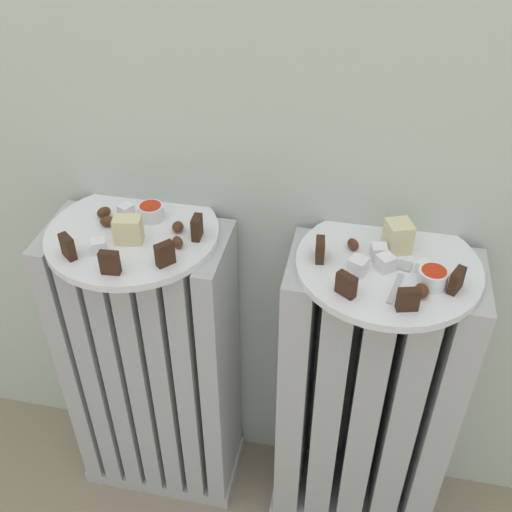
# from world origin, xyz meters

# --- Properties ---
(radiator_left) EXTENTS (0.32, 0.16, 0.62)m
(radiator_left) POSITION_xyz_m (-0.20, 0.28, 0.31)
(radiator_left) COLOR #B2B2B7
(radiator_left) RESTS_ON ground_plane
(radiator_right) EXTENTS (0.32, 0.16, 0.62)m
(radiator_right) POSITION_xyz_m (0.20, 0.28, 0.31)
(radiator_right) COLOR #B2B2B7
(radiator_right) RESTS_ON ground_plane
(plate_left) EXTENTS (0.28, 0.28, 0.01)m
(plate_left) POSITION_xyz_m (-0.20, 0.28, 0.63)
(plate_left) COLOR white
(plate_left) RESTS_ON radiator_left
(plate_right) EXTENTS (0.28, 0.28, 0.01)m
(plate_right) POSITION_xyz_m (0.20, 0.28, 0.63)
(plate_right) COLOR white
(plate_right) RESTS_ON radiator_right
(dark_cake_slice_left_0) EXTENTS (0.03, 0.03, 0.04)m
(dark_cake_slice_left_0) POSITION_xyz_m (-0.27, 0.20, 0.65)
(dark_cake_slice_left_0) COLOR #382114
(dark_cake_slice_left_0) RESTS_ON plate_left
(dark_cake_slice_left_1) EXTENTS (0.03, 0.01, 0.04)m
(dark_cake_slice_left_1) POSITION_xyz_m (-0.19, 0.17, 0.65)
(dark_cake_slice_left_1) COLOR #382114
(dark_cake_slice_left_1) RESTS_ON plate_left
(dark_cake_slice_left_2) EXTENTS (0.03, 0.03, 0.04)m
(dark_cake_slice_left_2) POSITION_xyz_m (-0.12, 0.21, 0.65)
(dark_cake_slice_left_2) COLOR #382114
(dark_cake_slice_left_2) RESTS_ON plate_left
(dark_cake_slice_left_3) EXTENTS (0.01, 0.03, 0.04)m
(dark_cake_slice_left_3) POSITION_xyz_m (-0.09, 0.28, 0.65)
(dark_cake_slice_left_3) COLOR #382114
(dark_cake_slice_left_3) RESTS_ON plate_left
(marble_cake_slice_left_0) EXTENTS (0.05, 0.04, 0.04)m
(marble_cake_slice_left_0) POSITION_xyz_m (-0.19, 0.25, 0.66)
(marble_cake_slice_left_0) COLOR beige
(marble_cake_slice_left_0) RESTS_ON plate_left
(turkish_delight_left_0) EXTENTS (0.03, 0.03, 0.02)m
(turkish_delight_left_0) POSITION_xyz_m (-0.23, 0.32, 0.65)
(turkish_delight_left_0) COLOR white
(turkish_delight_left_0) RESTS_ON plate_left
(turkish_delight_left_1) EXTENTS (0.03, 0.03, 0.02)m
(turkish_delight_left_1) POSITION_xyz_m (-0.23, 0.22, 0.65)
(turkish_delight_left_1) COLOR white
(turkish_delight_left_1) RESTS_ON plate_left
(medjool_date_left_0) EXTENTS (0.03, 0.03, 0.02)m
(medjool_date_left_0) POSITION_xyz_m (-0.26, 0.31, 0.64)
(medjool_date_left_0) COLOR #4C2814
(medjool_date_left_0) RESTS_ON plate_left
(medjool_date_left_1) EXTENTS (0.03, 0.02, 0.02)m
(medjool_date_left_1) POSITION_xyz_m (-0.24, 0.28, 0.64)
(medjool_date_left_1) COLOR #4C2814
(medjool_date_left_1) RESTS_ON plate_left
(medjool_date_left_2) EXTENTS (0.03, 0.03, 0.02)m
(medjool_date_left_2) POSITION_xyz_m (-0.12, 0.25, 0.64)
(medjool_date_left_2) COLOR #4C2814
(medjool_date_left_2) RESTS_ON plate_left
(medjool_date_left_3) EXTENTS (0.02, 0.03, 0.02)m
(medjool_date_left_3) POSITION_xyz_m (-0.13, 0.29, 0.64)
(medjool_date_left_3) COLOR #4C2814
(medjool_date_left_3) RESTS_ON plate_left
(jam_bowl_left) EXTENTS (0.04, 0.04, 0.03)m
(jam_bowl_left) POSITION_xyz_m (-0.18, 0.32, 0.65)
(jam_bowl_left) COLOR white
(jam_bowl_left) RESTS_ON plate_left
(dark_cake_slice_right_0) EXTENTS (0.02, 0.03, 0.03)m
(dark_cake_slice_right_0) POSITION_xyz_m (0.10, 0.27, 0.65)
(dark_cake_slice_right_0) COLOR #382114
(dark_cake_slice_right_0) RESTS_ON plate_right
(dark_cake_slice_right_1) EXTENTS (0.03, 0.03, 0.03)m
(dark_cake_slice_right_1) POSITION_xyz_m (0.14, 0.19, 0.65)
(dark_cake_slice_right_1) COLOR #382114
(dark_cake_slice_right_1) RESTS_ON plate_right
(dark_cake_slice_right_2) EXTENTS (0.03, 0.02, 0.03)m
(dark_cake_slice_right_2) POSITION_xyz_m (0.23, 0.18, 0.65)
(dark_cake_slice_right_2) COLOR #382114
(dark_cake_slice_right_2) RESTS_ON plate_right
(dark_cake_slice_right_3) EXTENTS (0.02, 0.03, 0.03)m
(dark_cake_slice_right_3) POSITION_xyz_m (0.29, 0.23, 0.65)
(dark_cake_slice_right_3) COLOR #382114
(dark_cake_slice_right_3) RESTS_ON plate_right
(marble_cake_slice_right_0) EXTENTS (0.05, 0.05, 0.05)m
(marble_cake_slice_right_0) POSITION_xyz_m (0.21, 0.32, 0.66)
(marble_cake_slice_right_0) COLOR beige
(marble_cake_slice_right_0) RESTS_ON plate_right
(turkish_delight_right_0) EXTENTS (0.03, 0.03, 0.02)m
(turkish_delight_right_0) POSITION_xyz_m (0.19, 0.29, 0.65)
(turkish_delight_right_0) COLOR white
(turkish_delight_right_0) RESTS_ON plate_right
(turkish_delight_right_1) EXTENTS (0.03, 0.03, 0.02)m
(turkish_delight_right_1) POSITION_xyz_m (0.25, 0.27, 0.64)
(turkish_delight_right_1) COLOR white
(turkish_delight_right_1) RESTS_ON plate_right
(turkish_delight_right_2) EXTENTS (0.03, 0.03, 0.02)m
(turkish_delight_right_2) POSITION_xyz_m (0.20, 0.26, 0.65)
(turkish_delight_right_2) COLOR white
(turkish_delight_right_2) RESTS_ON plate_right
(turkish_delight_right_3) EXTENTS (0.03, 0.03, 0.02)m
(turkish_delight_right_3) POSITION_xyz_m (0.16, 0.25, 0.65)
(turkish_delight_right_3) COLOR white
(turkish_delight_right_3) RESTS_ON plate_right
(medjool_date_right_0) EXTENTS (0.03, 0.03, 0.02)m
(medjool_date_right_0) POSITION_xyz_m (0.15, 0.30, 0.64)
(medjool_date_right_0) COLOR #4C2814
(medjool_date_right_0) RESTS_ON plate_right
(medjool_date_right_1) EXTENTS (0.02, 0.03, 0.02)m
(medjool_date_right_1) POSITION_xyz_m (0.25, 0.21, 0.64)
(medjool_date_right_1) COLOR #4C2814
(medjool_date_right_1) RESTS_ON plate_right
(jam_bowl_right) EXTENTS (0.04, 0.04, 0.03)m
(jam_bowl_right) POSITION_xyz_m (0.26, 0.24, 0.65)
(jam_bowl_right) COLOR white
(jam_bowl_right) RESTS_ON plate_right
(fork) EXTENTS (0.04, 0.10, 0.00)m
(fork) POSITION_xyz_m (0.22, 0.24, 0.64)
(fork) COLOR #B7B7BC
(fork) RESTS_ON plate_right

